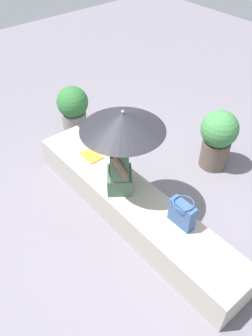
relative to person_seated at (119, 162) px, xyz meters
The scene contains 8 objects.
ground_plane 0.81m from the person_seated, ahead, with size 14.00×14.00×0.00m, color slate.
stone_bench 0.62m from the person_seated, ahead, with size 3.15×0.58×0.40m, color #A8A093.
person_seated is the anchor object (origin of this frame).
parasol 0.51m from the person_seated, 93.89° to the left, with size 0.91×0.91×1.02m.
handbag_black 0.89m from the person_seated, ahead, with size 0.29×0.22×0.32m.
magazine 0.78m from the person_seated, behind, with size 0.28×0.20×0.01m, color gold.
planter_near 1.61m from the person_seated, 83.49° to the left, with size 0.51×0.51×0.87m.
planter_far 1.87m from the person_seated, 163.73° to the left, with size 0.48×0.48×0.78m.
Camera 1 is at (2.12, -1.87, 3.30)m, focal length 37.47 mm.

